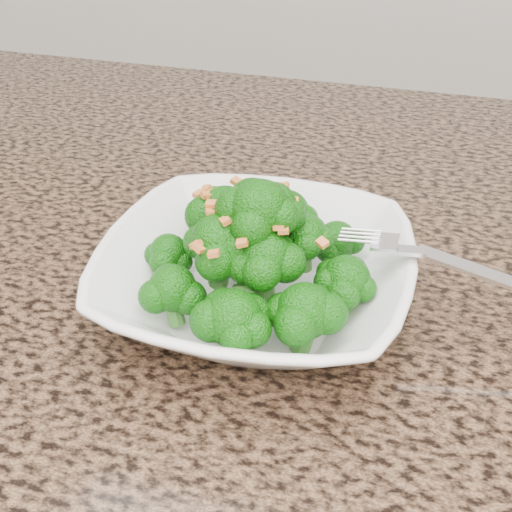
% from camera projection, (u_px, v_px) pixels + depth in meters
% --- Properties ---
extents(granite_counter, '(1.64, 1.04, 0.03)m').
position_uv_depth(granite_counter, '(237.00, 295.00, 0.55)').
color(granite_counter, brown).
rests_on(granite_counter, cabinet).
extents(bowl, '(0.25, 0.25, 0.06)m').
position_uv_depth(bowl, '(256.00, 278.00, 0.50)').
color(bowl, white).
rests_on(bowl, granite_counter).
extents(broccoli_pile, '(0.21, 0.21, 0.07)m').
position_uv_depth(broccoli_pile, '(256.00, 203.00, 0.46)').
color(broccoli_pile, '#13650B').
rests_on(broccoli_pile, bowl).
extents(garlic_topping, '(0.13, 0.13, 0.01)m').
position_uv_depth(garlic_topping, '(256.00, 152.00, 0.44)').
color(garlic_topping, orange).
rests_on(garlic_topping, broccoli_pile).
extents(fork, '(0.19, 0.04, 0.01)m').
position_uv_depth(fork, '(417.00, 252.00, 0.46)').
color(fork, silver).
rests_on(fork, bowl).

